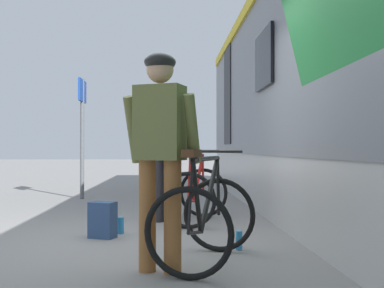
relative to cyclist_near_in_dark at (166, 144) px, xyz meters
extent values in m
plane|color=gray|center=(-0.20, -1.25, -1.05)|extent=(80.00, 80.00, 0.00)
cube|color=black|center=(1.37, 0.18, 1.20)|extent=(0.04, 1.10, 0.80)
cube|color=black|center=(1.39, 4.38, 1.20)|extent=(0.03, 1.10, 2.29)
cylinder|color=#232328|center=(-0.10, 0.04, -0.60)|extent=(0.14, 0.14, 0.90)
cylinder|color=#232328|center=(0.10, -0.04, -0.60)|extent=(0.14, 0.14, 0.90)
cube|color=black|center=(0.00, 0.00, 0.15)|extent=(0.44, 0.36, 0.60)
cylinder|color=black|center=(-0.23, 0.13, 0.10)|extent=(0.18, 0.27, 0.56)
cylinder|color=black|center=(0.26, -0.06, 0.10)|extent=(0.18, 0.27, 0.56)
sphere|color=tan|center=(0.00, 0.00, 0.58)|extent=(0.22, 0.22, 0.22)
ellipsoid|color=yellow|center=(0.00, 0.00, 0.64)|extent=(0.34, 0.35, 0.14)
cylinder|color=#935B2D|center=(-0.14, -2.52, -0.60)|extent=(0.14, 0.14, 0.90)
cylinder|color=#935B2D|center=(0.06, -2.60, -0.60)|extent=(0.14, 0.14, 0.90)
cube|color=olive|center=(-0.04, -2.56, 0.15)|extent=(0.44, 0.36, 0.60)
cylinder|color=olive|center=(-0.26, -2.43, 0.10)|extent=(0.18, 0.27, 0.56)
cylinder|color=olive|center=(0.22, -2.62, 0.10)|extent=(0.18, 0.27, 0.56)
sphere|color=tan|center=(-0.04, -2.56, 0.58)|extent=(0.22, 0.22, 0.22)
ellipsoid|color=black|center=(-0.04, -2.56, 0.64)|extent=(0.34, 0.35, 0.14)
torus|color=black|center=(0.53, 0.44, -0.70)|extent=(0.70, 0.23, 0.71)
torus|color=black|center=(0.27, -0.55, -0.70)|extent=(0.70, 0.23, 0.71)
cylinder|color=red|center=(0.44, 0.09, -0.45)|extent=(0.21, 0.63, 0.63)
cylinder|color=red|center=(0.41, -0.02, -0.15)|extent=(0.26, 0.83, 0.04)
cylinder|color=red|center=(0.33, -0.32, -0.45)|extent=(0.11, 0.28, 0.62)
cylinder|color=red|center=(0.32, -0.38, -0.73)|extent=(0.12, 0.36, 0.08)
cylinder|color=red|center=(0.29, -0.49, -0.42)|extent=(0.06, 0.14, 0.56)
cylinder|color=red|center=(0.53, 0.41, -0.42)|extent=(0.05, 0.09, 0.55)
cylinder|color=black|center=(0.52, 0.39, -0.09)|extent=(0.47, 0.15, 0.02)
cube|color=#4C2D19|center=(0.30, -0.46, -0.10)|extent=(0.16, 0.26, 0.06)
torus|color=black|center=(0.51, -1.84, -0.70)|extent=(0.69, 0.28, 0.71)
torus|color=black|center=(0.18, -2.80, -0.70)|extent=(0.69, 0.28, 0.71)
cylinder|color=black|center=(0.40, -2.18, -0.45)|extent=(0.25, 0.62, 0.63)
cylinder|color=black|center=(0.36, -2.29, -0.15)|extent=(0.32, 0.82, 0.04)
cylinder|color=black|center=(0.26, -2.58, -0.45)|extent=(0.13, 0.27, 0.62)
cylinder|color=black|center=(0.24, -2.63, -0.73)|extent=(0.14, 0.35, 0.08)
cylinder|color=black|center=(0.20, -2.75, -0.42)|extent=(0.07, 0.14, 0.56)
cylinder|color=black|center=(0.51, -1.86, -0.42)|extent=(0.06, 0.09, 0.55)
cylinder|color=black|center=(0.50, -1.89, -0.09)|extent=(0.46, 0.18, 0.02)
cube|color=#4C2D19|center=(0.21, -2.72, -0.10)|extent=(0.17, 0.26, 0.06)
cube|color=navy|center=(-0.70, -1.08, -0.85)|extent=(0.33, 0.27, 0.40)
cylinder|color=#338CCC|center=(0.72, -1.77, -0.96)|extent=(0.06, 0.06, 0.19)
cylinder|color=#338CCC|center=(-0.53, -0.83, -0.96)|extent=(0.08, 0.08, 0.20)
cylinder|color=#595B60|center=(-1.69, 3.07, 0.15)|extent=(0.08, 0.08, 2.40)
cube|color=#193F99|center=(-1.69, 3.07, 1.10)|extent=(0.04, 0.70, 0.44)
camera|label=1|loc=(0.03, -6.33, -0.06)|focal=43.77mm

